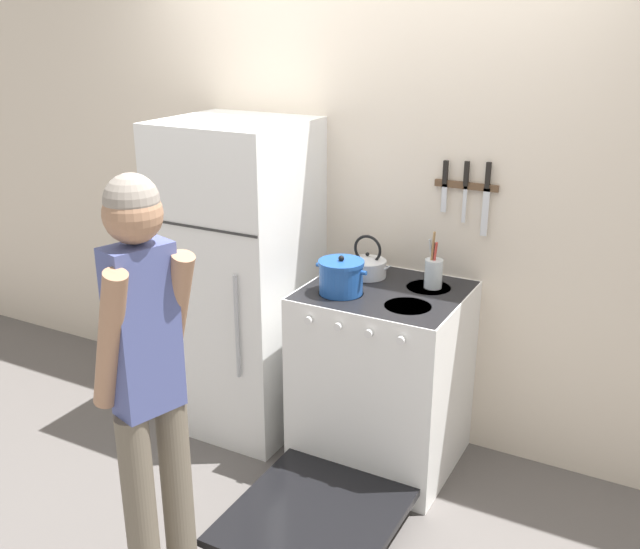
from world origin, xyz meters
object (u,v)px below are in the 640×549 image
Objects in this scene: utensil_jar at (433,272)px; person at (148,375)px; dutch_oven_pot at (341,277)px; tea_kettle at (368,265)px; stove_range at (379,380)px; refrigerator at (240,279)px.

person is at bearing -112.11° from utensil_jar.
person is (-0.21, -1.11, -0.05)m from dutch_oven_pot.
utensil_jar is (0.36, 0.28, -0.00)m from dutch_oven_pot.
utensil_jar is (0.34, 0.01, 0.02)m from tea_kettle.
stove_range is 5.47× the size of dutch_oven_pot.
dutch_oven_pot is at bearing -11.58° from refrigerator.
tea_kettle reaches higher than dutch_oven_pot.
refrigerator is 1.00× the size of person.
person reaches higher than refrigerator.
stove_range is 5.94× the size of tea_kettle.
refrigerator is 1.05m from utensil_jar.
tea_kettle is 0.14× the size of person.
stove_range is 0.84× the size of person.
dutch_oven_pot is at bearing -142.21° from utensil_jar.
dutch_oven_pot is (-0.17, -0.10, 0.55)m from stove_range.
tea_kettle is 0.84× the size of utensil_jar.
person reaches higher than stove_range.
tea_kettle reaches higher than stove_range.
refrigerator is at bearing 177.13° from stove_range.
refrigerator is 1.18× the size of stove_range.
refrigerator reaches higher than dutch_oven_pot.
utensil_jar reaches higher than tea_kettle.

